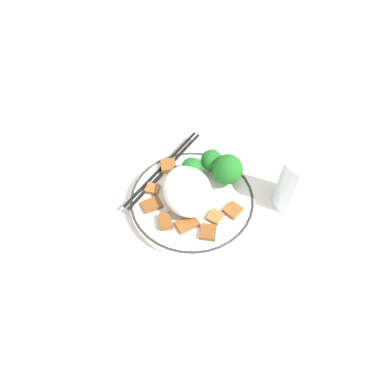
{
  "coord_description": "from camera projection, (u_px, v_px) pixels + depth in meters",
  "views": [
    {
      "loc": [
        -0.4,
        0.1,
        0.59
      ],
      "look_at": [
        0.0,
        0.0,
        0.04
      ],
      "focal_mm": 35.0,
      "sensor_mm": 36.0,
      "label": 1
    }
  ],
  "objects": [
    {
      "name": "ground_plane",
      "position": [
        192.0,
        204.0,
        0.72
      ],
      "size": [
        3.0,
        3.0,
        0.0
      ],
      "primitive_type": "plane",
      "color": "silver"
    },
    {
      "name": "plate",
      "position": [
        192.0,
        200.0,
        0.71
      ],
      "size": [
        0.24,
        0.24,
        0.02
      ],
      "color": "white",
      "rests_on": "ground_plane"
    },
    {
      "name": "rice_mound",
      "position": [
        188.0,
        193.0,
        0.68
      ],
      "size": [
        0.12,
        0.09,
        0.05
      ],
      "color": "white",
      "rests_on": "plate"
    },
    {
      "name": "broccoli_back_left",
      "position": [
        228.0,
        170.0,
        0.7
      ],
      "size": [
        0.06,
        0.06,
        0.07
      ],
      "color": "#72AD4C",
      "rests_on": "plate"
    },
    {
      "name": "broccoli_back_center",
      "position": [
        212.0,
        160.0,
        0.73
      ],
      "size": [
        0.04,
        0.04,
        0.05
      ],
      "color": "#72AD4C",
      "rests_on": "plate"
    },
    {
      "name": "broccoli_back_right",
      "position": [
        192.0,
        168.0,
        0.72
      ],
      "size": [
        0.04,
        0.04,
        0.05
      ],
      "color": "#72AD4C",
      "rests_on": "plate"
    },
    {
      "name": "meat_near_front",
      "position": [
        187.0,
        224.0,
        0.67
      ],
      "size": [
        0.03,
        0.04,
        0.01
      ],
      "color": "brown",
      "rests_on": "plate"
    },
    {
      "name": "meat_near_left",
      "position": [
        233.0,
        210.0,
        0.69
      ],
      "size": [
        0.04,
        0.04,
        0.01
      ],
      "color": "brown",
      "rests_on": "plate"
    },
    {
      "name": "meat_near_right",
      "position": [
        153.0,
        189.0,
        0.72
      ],
      "size": [
        0.03,
        0.03,
        0.01
      ],
      "color": "#995B28",
      "rests_on": "plate"
    },
    {
      "name": "meat_near_back",
      "position": [
        151.0,
        203.0,
        0.7
      ],
      "size": [
        0.03,
        0.04,
        0.01
      ],
      "color": "brown",
      "rests_on": "plate"
    },
    {
      "name": "meat_on_rice_edge",
      "position": [
        208.0,
        232.0,
        0.66
      ],
      "size": [
        0.04,
        0.04,
        0.01
      ],
      "color": "brown",
      "rests_on": "plate"
    },
    {
      "name": "meat_mid_left",
      "position": [
        215.0,
        217.0,
        0.68
      ],
      "size": [
        0.04,
        0.04,
        0.01
      ],
      "color": "#9E6633",
      "rests_on": "plate"
    },
    {
      "name": "meat_mid_right",
      "position": [
        168.0,
        166.0,
        0.75
      ],
      "size": [
        0.03,
        0.03,
        0.01
      ],
      "color": "brown",
      "rests_on": "plate"
    },
    {
      "name": "meat_far_scatter",
      "position": [
        166.0,
        221.0,
        0.67
      ],
      "size": [
        0.03,
        0.02,
        0.01
      ],
      "color": "brown",
      "rests_on": "plate"
    },
    {
      "name": "chopsticks",
      "position": [
        164.0,
        168.0,
        0.75
      ],
      "size": [
        0.17,
        0.18,
        0.01
      ],
      "color": "black",
      "rests_on": "plate"
    },
    {
      "name": "drinking_glass",
      "position": [
        296.0,
        182.0,
        0.68
      ],
      "size": [
        0.07,
        0.07,
        0.12
      ],
      "color": "silver",
      "rests_on": "ground_plane"
    }
  ]
}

